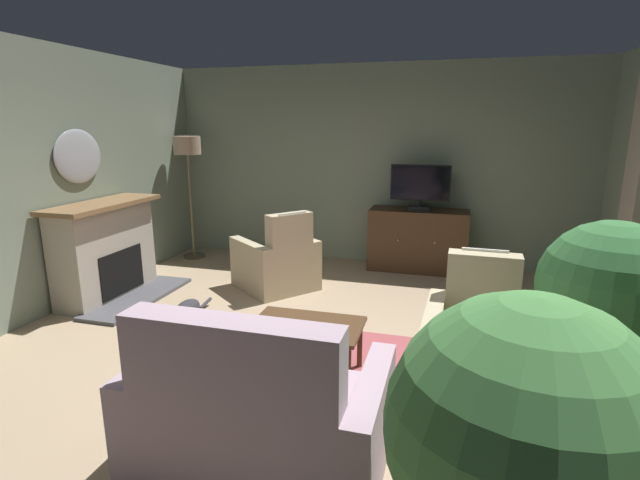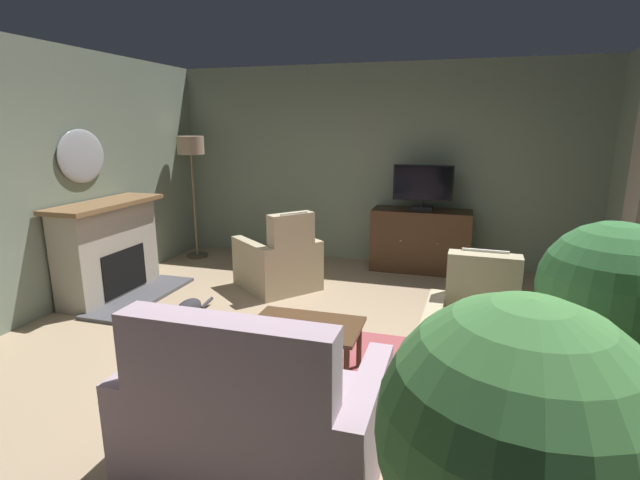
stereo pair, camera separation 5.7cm
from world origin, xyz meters
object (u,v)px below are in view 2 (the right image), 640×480
at_px(wall_mirror_oval, 82,156).
at_px(coffee_table, 306,330).
at_px(sofa_floral, 253,417).
at_px(potted_plant_tall_palm_by_window, 518,437).
at_px(television, 423,186).
at_px(potted_plant_small_fern_corner, 610,294).
at_px(floor_lamp, 191,157).
at_px(fireplace, 110,252).
at_px(cat, 186,309).
at_px(tv_cabinet, 420,242).
at_px(tv_remote, 324,328).
at_px(armchair_in_far_corner, 279,263).
at_px(armchair_by_fireplace, 478,351).

height_order(wall_mirror_oval, coffee_table, wall_mirror_oval).
relative_size(sofa_floral, potted_plant_tall_palm_by_window, 1.04).
xyz_separation_m(television, potted_plant_small_fern_corner, (1.59, -2.74, -0.41)).
bearing_deg(floor_lamp, sofa_floral, -55.41).
xyz_separation_m(fireplace, cat, (1.22, -0.37, -0.44)).
height_order(fireplace, tv_cabinet, fireplace).
bearing_deg(television, tv_remote, -98.16).
height_order(coffee_table, potted_plant_small_fern_corner, potted_plant_small_fern_corner).
bearing_deg(sofa_floral, television, 82.24).
height_order(coffee_table, cat, coffee_table).
distance_m(wall_mirror_oval, sofa_floral, 4.04).
distance_m(armchair_in_far_corner, cat, 1.35).
bearing_deg(armchair_in_far_corner, television, 36.71).
bearing_deg(floor_lamp, tv_cabinet, 4.49).
xyz_separation_m(potted_plant_tall_palm_by_window, cat, (-2.97, 2.34, -0.72)).
height_order(fireplace, wall_mirror_oval, wall_mirror_oval).
bearing_deg(cat, coffee_table, -25.45).
bearing_deg(coffee_table, fireplace, 158.15).
distance_m(coffee_table, cat, 1.77).
distance_m(fireplace, floor_lamp, 2.07).
height_order(tv_cabinet, potted_plant_tall_palm_by_window, potted_plant_tall_palm_by_window).
relative_size(tv_cabinet, potted_plant_tall_palm_by_window, 0.97).
xyz_separation_m(television, tv_remote, (-0.46, -3.21, -0.73)).
distance_m(wall_mirror_oval, cat, 2.17).
bearing_deg(tv_cabinet, fireplace, -148.76).
height_order(television, armchair_in_far_corner, television).
xyz_separation_m(fireplace, tv_remote, (2.97, -1.18, -0.08)).
xyz_separation_m(wall_mirror_oval, potted_plant_small_fern_corner, (5.28, -0.71, -0.86)).
distance_m(wall_mirror_oval, armchair_by_fireplace, 4.68).
xyz_separation_m(wall_mirror_oval, floor_lamp, (0.30, 1.82, -0.12)).
height_order(tv_cabinet, armchair_in_far_corner, armchair_in_far_corner).
xyz_separation_m(wall_mirror_oval, television, (3.68, 2.03, -0.46)).
bearing_deg(armchair_in_far_corner, armchair_by_fireplace, -37.38).
height_order(potted_plant_tall_palm_by_window, floor_lamp, floor_lamp).
relative_size(tv_remote, potted_plant_small_fern_corner, 0.13).
xyz_separation_m(coffee_table, armchair_by_fireplace, (1.33, 0.17, -0.07)).
bearing_deg(armchair_in_far_corner, fireplace, -155.64).
height_order(fireplace, tv_remote, fireplace).
distance_m(coffee_table, floor_lamp, 4.18).
bearing_deg(wall_mirror_oval, coffee_table, -20.21).
relative_size(tv_cabinet, armchair_in_far_corner, 1.12).
bearing_deg(sofa_floral, fireplace, 141.78).
relative_size(tv_cabinet, potted_plant_small_fern_corner, 1.01).
relative_size(armchair_in_far_corner, potted_plant_tall_palm_by_window, 0.86).
xyz_separation_m(television, potted_plant_tall_palm_by_window, (0.76, -4.74, -0.37)).
bearing_deg(coffee_table, wall_mirror_oval, 159.79).
height_order(sofa_floral, floor_lamp, floor_lamp).
distance_m(television, sofa_floral, 4.40).
relative_size(tv_remote, armchair_by_fireplace, 0.17).
height_order(coffee_table, tv_remote, tv_remote).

